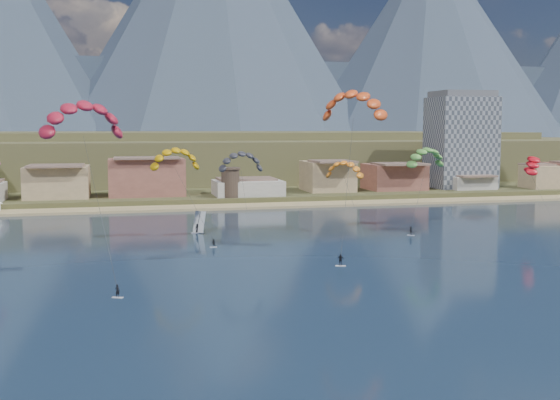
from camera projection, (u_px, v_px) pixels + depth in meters
name	position (u px, v px, depth m)	size (l,w,h in m)	color
ground	(343.00, 312.00, 78.75)	(2400.00, 2400.00, 0.00)	black
beach	(217.00, 207.00, 181.21)	(2200.00, 12.00, 0.90)	tan
land	(149.00, 152.00, 620.18)	(2200.00, 900.00, 4.00)	brown
foothills	(226.00, 156.00, 307.72)	(940.00, 210.00, 18.00)	brown
mountain_ridge	(127.00, 29.00, 855.52)	(2060.00, 480.00, 400.00)	#313D52
town	(68.00, 177.00, 186.58)	(400.00, 24.00, 12.00)	#BCB7AE
apartment_tower	(461.00, 140.00, 220.27)	(20.00, 16.00, 32.00)	gray
watchtower	(230.00, 182.00, 189.44)	(5.82, 5.82, 8.60)	#47382D
kitesurfer_red	(82.00, 114.00, 90.70)	(12.86, 14.26, 26.89)	silver
kitesurfer_yellow	(175.00, 156.00, 127.91)	(11.81, 13.12, 20.25)	silver
kitesurfer_orange	(353.00, 101.00, 115.10)	(13.41, 18.53, 30.34)	silver
kitesurfer_green	(426.00, 155.00, 144.84)	(14.06, 14.40, 20.17)	silver
distant_kite_dark	(241.00, 158.00, 129.82)	(9.35, 6.06, 18.88)	#262626
distant_kite_orange	(344.00, 167.00, 137.33)	(8.56, 7.86, 16.78)	#262626
distant_kite_red	(531.00, 162.00, 153.70)	(7.99, 10.04, 17.09)	#262626
windsurfer	(198.00, 226.00, 137.66)	(2.64, 2.89, 4.57)	silver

